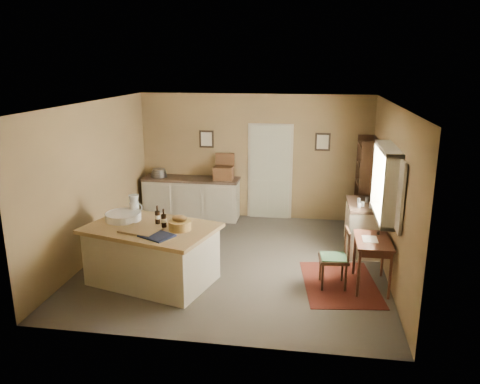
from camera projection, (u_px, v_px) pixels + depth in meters
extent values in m
plane|color=#4E473C|center=(236.00, 261.00, 8.13)|extent=(5.00, 5.00, 0.00)
cube|color=olive|center=(254.00, 157.00, 10.15)|extent=(5.00, 0.10, 2.70)
cube|color=olive|center=(200.00, 240.00, 5.39)|extent=(5.00, 0.10, 2.70)
cube|color=olive|center=(94.00, 180.00, 8.14)|extent=(0.10, 5.00, 2.70)
cube|color=olive|center=(391.00, 192.00, 7.40)|extent=(0.10, 5.00, 2.70)
plane|color=silver|center=(235.00, 104.00, 7.41)|extent=(5.00, 5.00, 0.00)
cube|color=#B6B698|center=(270.00, 171.00, 10.15)|extent=(0.97, 0.06, 2.11)
cube|color=black|center=(207.00, 139.00, 10.19)|extent=(0.32, 0.02, 0.38)
cube|color=beige|center=(206.00, 139.00, 10.18)|extent=(0.24, 0.01, 0.30)
cube|color=black|center=(323.00, 142.00, 9.82)|extent=(0.32, 0.02, 0.38)
cube|color=beige|center=(323.00, 142.00, 9.81)|extent=(0.24, 0.01, 0.30)
cube|color=#BCB399|center=(383.00, 215.00, 7.32)|extent=(0.25, 1.32, 0.06)
cube|color=#BCB399|center=(389.00, 148.00, 7.04)|extent=(0.25, 1.32, 0.06)
cube|color=white|center=(394.00, 183.00, 7.16)|extent=(0.01, 1.20, 1.00)
cube|color=#BCB399|center=(401.00, 197.00, 6.38)|extent=(0.04, 0.35, 1.00)
cube|color=#BCB399|center=(384.00, 171.00, 7.95)|extent=(0.04, 0.35, 1.00)
cube|color=#BCB399|center=(152.00, 256.00, 7.27)|extent=(2.02, 1.55, 0.85)
cube|color=#A27D50|center=(151.00, 228.00, 7.15)|extent=(2.19, 1.72, 0.06)
cylinder|color=white|center=(123.00, 217.00, 7.43)|extent=(0.56, 0.56, 0.11)
cube|color=#A27D50|center=(140.00, 230.00, 6.94)|extent=(0.64, 0.53, 0.03)
cube|color=black|center=(157.00, 236.00, 6.73)|extent=(0.56, 0.52, 0.02)
cylinder|color=olive|center=(180.00, 225.00, 6.99)|extent=(0.34, 0.34, 0.14)
cylinder|color=black|center=(157.00, 215.00, 7.24)|extent=(0.08, 0.08, 0.29)
cylinder|color=black|center=(164.00, 218.00, 7.08)|extent=(0.08, 0.08, 0.29)
cube|color=#BCB399|center=(192.00, 199.00, 10.32)|extent=(2.07, 0.57, 0.85)
cube|color=#332319|center=(191.00, 179.00, 10.20)|extent=(2.11, 0.60, 0.05)
cube|color=#502F18|center=(223.00, 173.00, 10.04)|extent=(0.41, 0.31, 0.28)
cylinder|color=#59544F|center=(159.00, 173.00, 10.27)|extent=(0.35, 0.35, 0.18)
cube|color=#511E10|center=(340.00, 284.00, 7.28)|extent=(1.29, 1.73, 0.01)
cube|color=#3A1D13|center=(373.00, 240.00, 7.02)|extent=(0.52, 0.85, 0.03)
cube|color=#3A1D13|center=(373.00, 245.00, 7.04)|extent=(0.46, 0.79, 0.10)
cube|color=silver|center=(370.00, 239.00, 7.02)|extent=(0.22, 0.30, 0.01)
cylinder|color=black|center=(378.00, 233.00, 7.22)|extent=(0.05, 0.05, 0.05)
cylinder|color=#3A1D13|center=(359.00, 274.00, 6.79)|extent=(0.04, 0.04, 0.72)
cylinder|color=#3A1D13|center=(390.00, 276.00, 6.72)|extent=(0.04, 0.04, 0.72)
cylinder|color=#3A1D13|center=(354.00, 254.00, 7.52)|extent=(0.04, 0.04, 0.72)
cylinder|color=#3A1D13|center=(383.00, 255.00, 7.46)|extent=(0.04, 0.04, 0.72)
cube|color=#BCB399|center=(362.00, 228.00, 8.49)|extent=(0.54, 0.99, 0.85)
cube|color=#332319|center=(364.00, 205.00, 8.37)|extent=(0.57, 1.03, 0.05)
cylinder|color=silver|center=(364.00, 203.00, 8.21)|extent=(0.24, 0.24, 0.09)
cube|color=black|center=(367.00, 191.00, 8.89)|extent=(0.33, 0.04, 1.93)
cube|color=black|center=(363.00, 181.00, 9.68)|extent=(0.33, 0.04, 1.93)
cube|color=black|center=(373.00, 186.00, 9.26)|extent=(0.02, 0.87, 1.93)
cube|color=black|center=(362.00, 229.00, 9.53)|extent=(0.33, 0.83, 0.03)
cube|color=black|center=(364.00, 207.00, 9.40)|extent=(0.33, 0.83, 0.03)
cube|color=black|center=(365.00, 184.00, 9.27)|extent=(0.33, 0.83, 0.03)
cube|color=black|center=(367.00, 165.00, 9.17)|extent=(0.33, 0.83, 0.03)
cube|color=black|center=(368.00, 145.00, 9.07)|extent=(0.33, 0.83, 0.03)
cylinder|color=white|center=(366.00, 181.00, 9.26)|extent=(0.12, 0.12, 0.11)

